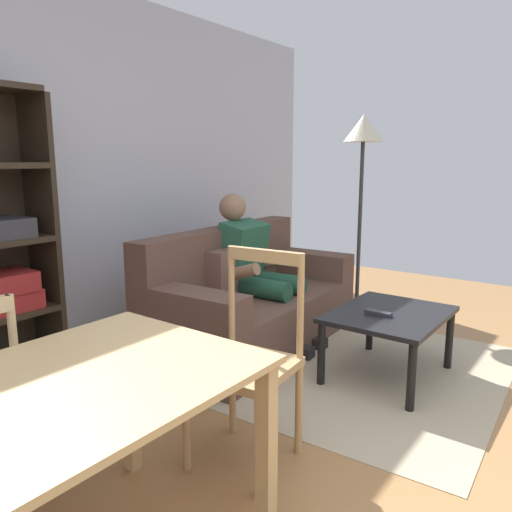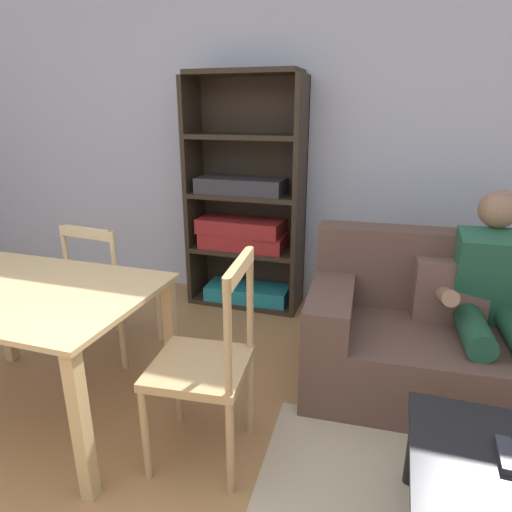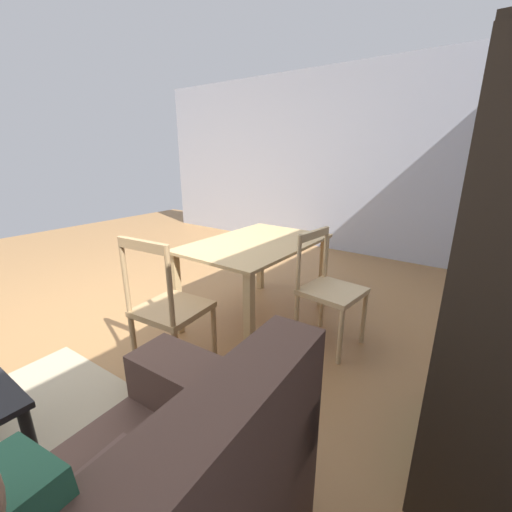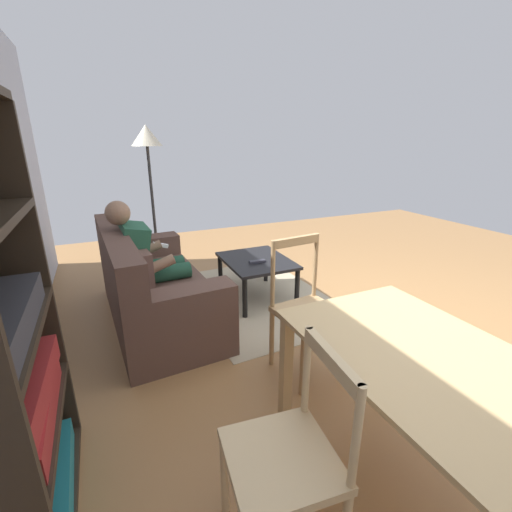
% 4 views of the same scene
% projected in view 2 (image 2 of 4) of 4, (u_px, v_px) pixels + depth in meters
% --- Properties ---
extents(wall_back, '(6.94, 0.12, 2.64)m').
position_uv_depth(wall_back, '(290.00, 141.00, 3.49)').
color(wall_back, '#B2B7C6').
rests_on(wall_back, ground_plane).
extents(couch, '(1.87, 0.94, 0.89)m').
position_uv_depth(couch, '(471.00, 340.00, 2.49)').
color(couch, brown).
rests_on(couch, ground_plane).
extents(person_lounging, '(0.61, 0.88, 1.14)m').
position_uv_depth(person_lounging, '(494.00, 301.00, 2.38)').
color(person_lounging, '#23563D').
rests_on(person_lounging, ground_plane).
extents(tv_remote, '(0.06, 0.17, 0.02)m').
position_uv_depth(tv_remote, '(506.00, 455.00, 1.50)').
color(tv_remote, '#2D2D38').
rests_on(tv_remote, coffee_table).
extents(bookshelf, '(0.91, 0.36, 1.83)m').
position_uv_depth(bookshelf, '(245.00, 213.00, 3.54)').
color(bookshelf, '#2D2319').
rests_on(bookshelf, ground_plane).
extents(dining_table, '(1.29, 0.85, 0.73)m').
position_uv_depth(dining_table, '(25.00, 309.00, 2.19)').
color(dining_table, tan).
rests_on(dining_table, ground_plane).
extents(dining_chair_near_wall, '(0.46, 0.46, 0.90)m').
position_uv_depth(dining_chair_near_wall, '(112.00, 288.00, 2.87)').
color(dining_chair_near_wall, '#D1B27F').
rests_on(dining_chair_near_wall, ground_plane).
extents(dining_chair_facing_couch, '(0.46, 0.46, 0.99)m').
position_uv_depth(dining_chair_facing_couch, '(206.00, 366.00, 1.96)').
color(dining_chair_facing_couch, tan).
rests_on(dining_chair_facing_couch, ground_plane).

